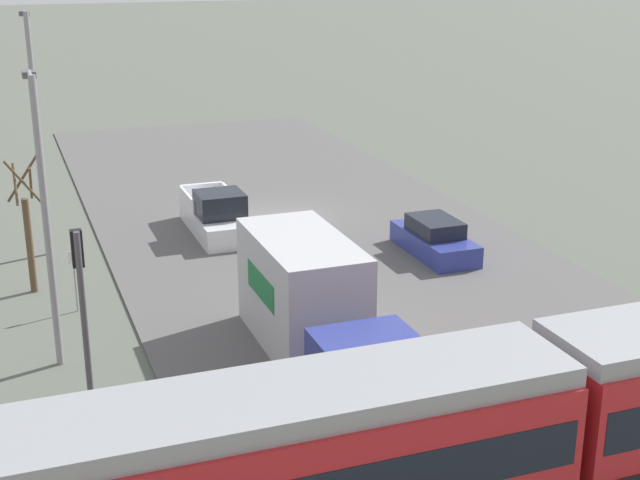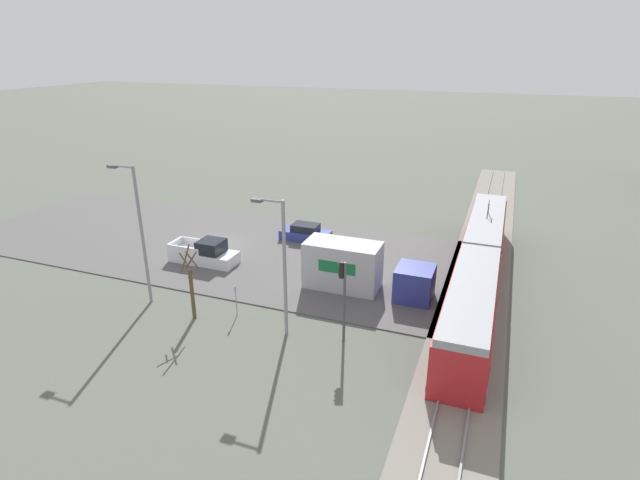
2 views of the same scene
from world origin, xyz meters
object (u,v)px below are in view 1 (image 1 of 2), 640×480
(box_truck, at_px, (316,310))
(street_tree, at_px, (28,232))
(street_lamp_mid_block, at_px, (36,120))
(pickup_truck, at_px, (217,216))
(street_lamp_near_crossing, at_px, (44,203))
(traffic_light_pole, at_px, (82,298))
(no_parking_sign, at_px, (75,275))
(sedan_car_0, at_px, (435,239))
(light_rail_tram, at_px, (552,416))

(box_truck, xyz_separation_m, street_tree, (7.37, -8.55, 0.57))
(street_lamp_mid_block, bearing_deg, pickup_truck, 179.52)
(box_truck, relative_size, street_tree, 1.86)
(street_tree, xyz_separation_m, street_lamp_near_crossing, (-0.36, 5.97, 2.60))
(pickup_truck, height_order, street_tree, street_tree)
(street_tree, distance_m, street_lamp_mid_block, 5.22)
(box_truck, bearing_deg, traffic_light_pole, 8.21)
(street_tree, relative_size, street_lamp_near_crossing, 0.58)
(traffic_light_pole, distance_m, no_parking_sign, 7.43)
(pickup_truck, relative_size, street_tree, 1.13)
(street_lamp_mid_block, distance_m, no_parking_sign, 7.60)
(pickup_truck, bearing_deg, no_parking_sign, 45.32)
(pickup_truck, distance_m, traffic_light_pole, 15.31)
(sedan_car_0, bearing_deg, traffic_light_pole, -150.07)
(pickup_truck, xyz_separation_m, street_lamp_mid_block, (6.76, -0.06, 4.46))
(light_rail_tram, height_order, traffic_light_pole, traffic_light_pole)
(sedan_car_0, xyz_separation_m, street_tree, (14.84, -1.44, 1.51))
(traffic_light_pole, bearing_deg, street_tree, -84.67)
(light_rail_tram, height_order, sedan_car_0, light_rail_tram)
(no_parking_sign, bearing_deg, pickup_truck, -134.68)
(light_rail_tram, relative_size, street_tree, 5.36)
(box_truck, height_order, sedan_car_0, box_truck)
(sedan_car_0, bearing_deg, street_lamp_mid_block, 158.34)
(box_truck, height_order, street_tree, street_tree)
(box_truck, relative_size, street_lamp_near_crossing, 1.07)
(pickup_truck, height_order, street_lamp_mid_block, street_lamp_mid_block)
(traffic_light_pole, relative_size, street_tree, 1.04)
(light_rail_tram, height_order, no_parking_sign, light_rail_tram)
(box_truck, distance_m, no_parking_sign, 8.74)
(pickup_truck, height_order, sedan_car_0, pickup_truck)
(pickup_truck, height_order, no_parking_sign, no_parking_sign)
(pickup_truck, distance_m, no_parking_sign, 9.01)
(street_lamp_near_crossing, bearing_deg, traffic_light_pole, 98.41)
(traffic_light_pole, relative_size, street_lamp_mid_block, 0.54)
(traffic_light_pole, bearing_deg, pickup_truck, -116.24)
(pickup_truck, relative_size, street_lamp_near_crossing, 0.65)
(light_rail_tram, height_order, street_lamp_mid_block, street_lamp_mid_block)
(light_rail_tram, xyz_separation_m, no_parking_sign, (8.81, -13.90, -0.47))
(pickup_truck, relative_size, sedan_car_0, 1.24)
(street_lamp_near_crossing, height_order, no_parking_sign, street_lamp_near_crossing)
(street_lamp_near_crossing, distance_m, no_parking_sign, 5.13)
(pickup_truck, xyz_separation_m, street_tree, (7.57, 4.07, 1.38))
(box_truck, xyz_separation_m, pickup_truck, (-0.20, -12.62, -0.80))
(street_lamp_near_crossing, bearing_deg, no_parking_sign, -103.50)
(light_rail_tram, relative_size, box_truck, 2.88)
(pickup_truck, relative_size, no_parking_sign, 2.60)
(box_truck, bearing_deg, street_tree, -49.22)
(street_lamp_mid_block, relative_size, no_parking_sign, 4.44)
(box_truck, distance_m, street_tree, 11.30)
(street_lamp_mid_block, bearing_deg, traffic_light_pole, 90.32)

